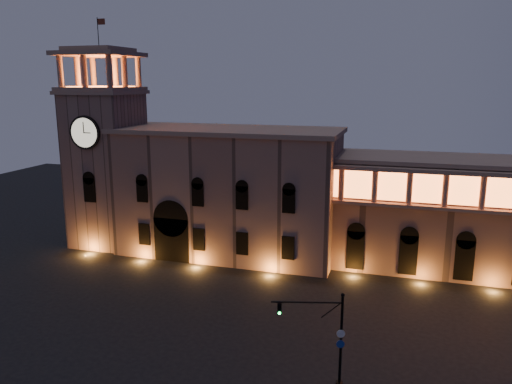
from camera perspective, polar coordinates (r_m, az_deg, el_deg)
ground at (r=52.54m, az=-9.31°, el=-14.57°), size 160.00×160.00×0.00m
government_building at (r=69.48m, az=-3.26°, el=0.04°), size 30.80×12.80×17.60m
clock_tower at (r=76.16m, az=-16.73°, el=3.49°), size 9.80×9.80×32.40m
colonnade_wing at (r=68.66m, az=25.26°, el=-2.56°), size 40.60×11.50×14.50m
traffic_light at (r=41.03m, az=8.29°, el=-16.16°), size 5.65×1.77×7.97m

